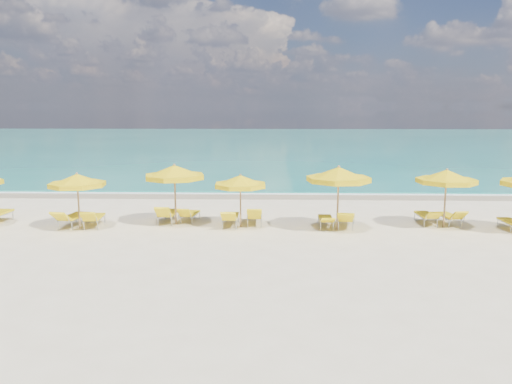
{
  "coord_description": "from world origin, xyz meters",
  "views": [
    {
      "loc": [
        0.63,
        -19.61,
        4.82
      ],
      "look_at": [
        0.0,
        1.5,
        1.2
      ],
      "focal_mm": 35.0,
      "sensor_mm": 36.0,
      "label": 1
    }
  ],
  "objects": [
    {
      "name": "umbrella_2",
      "position": [
        -7.02,
        -0.36,
        1.93
      ],
      "size": [
        2.73,
        2.73,
        2.26
      ],
      "rotation": [
        0.0,
        0.0,
        -0.26
      ],
      "color": "tan",
      "rests_on": "ground"
    },
    {
      "name": "lounger_5_right",
      "position": [
        3.7,
        0.17,
        0.23
      ],
      "size": [
        0.97,
        1.96,
        0.82
      ],
      "rotation": [
        0.0,
        0.0,
        -0.2
      ],
      "color": "#A5A8AD",
      "rests_on": "ground"
    },
    {
      "name": "lounger_3_left",
      "position": [
        -3.67,
        0.77,
        0.24
      ],
      "size": [
        0.72,
        1.91,
        0.89
      ],
      "rotation": [
        0.0,
        0.0,
        -0.04
      ],
      "color": "#A5A8AD",
      "rests_on": "ground"
    },
    {
      "name": "lounger_5_left",
      "position": [
        2.87,
        0.16,
        0.2
      ],
      "size": [
        0.58,
        1.74,
        0.62
      ],
      "rotation": [
        0.0,
        0.0,
        -0.01
      ],
      "color": "#A5A8AD",
      "rests_on": "ground"
    },
    {
      "name": "lounger_6_right",
      "position": [
        8.02,
        0.79,
        0.21
      ],
      "size": [
        0.83,
        1.79,
        0.78
      ],
      "rotation": [
        0.0,
        0.0,
        0.16
      ],
      "color": "#A5A8AD",
      "rests_on": "ground"
    },
    {
      "name": "umbrella_5",
      "position": [
        3.28,
        -0.26,
        2.19
      ],
      "size": [
        3.06,
        3.06,
        2.57
      ],
      "rotation": [
        0.0,
        0.0,
        -0.24
      ],
      "color": "tan",
      "rests_on": "ground"
    },
    {
      "name": "ocean",
      "position": [
        0.0,
        48.0,
        0.0
      ],
      "size": [
        120.0,
        80.0,
        0.3
      ],
      "primitive_type": "cube",
      "color": "#157B6D",
      "rests_on": "ground"
    },
    {
      "name": "lounger_4_right",
      "position": [
        -0.03,
        0.59,
        0.23
      ],
      "size": [
        0.67,
        1.81,
        0.87
      ],
      "rotation": [
        0.0,
        0.0,
        0.03
      ],
      "color": "#A5A8AD",
      "rests_on": "ground"
    },
    {
      "name": "whitecap_near",
      "position": [
        -6.0,
        17.0,
        0.0
      ],
      "size": [
        14.0,
        0.36,
        0.05
      ],
      "primitive_type": "cube",
      "color": "white",
      "rests_on": "ground"
    },
    {
      "name": "foam_line",
      "position": [
        0.0,
        8.2,
        0.0
      ],
      "size": [
        120.0,
        1.2,
        0.03
      ],
      "primitive_type": "cube",
      "color": "white",
      "rests_on": "ground"
    },
    {
      "name": "lounger_3_right",
      "position": [
        -2.79,
        0.98,
        0.2
      ],
      "size": [
        0.78,
        1.66,
        0.75
      ],
      "rotation": [
        0.0,
        0.0,
        -0.16
      ],
      "color": "#A5A8AD",
      "rests_on": "ground"
    },
    {
      "name": "whitecap_far",
      "position": [
        8.0,
        24.0,
        0.0
      ],
      "size": [
        18.0,
        0.3,
        0.05
      ],
      "primitive_type": "cube",
      "color": "white",
      "rests_on": "ground"
    },
    {
      "name": "lounger_2_left",
      "position": [
        -7.4,
        -0.04,
        0.24
      ],
      "size": [
        0.96,
        2.05,
        0.85
      ],
      "rotation": [
        0.0,
        0.0,
        -0.16
      ],
      "color": "#A5A8AD",
      "rests_on": "ground"
    },
    {
      "name": "lounger_4_left",
      "position": [
        -1.01,
        0.25,
        0.23
      ],
      "size": [
        0.64,
        1.85,
        0.82
      ],
      "rotation": [
        0.0,
        0.0,
        -0.0
      ],
      "color": "#A5A8AD",
      "rests_on": "ground"
    },
    {
      "name": "lounger_6_left",
      "position": [
        7.11,
        0.86,
        0.22
      ],
      "size": [
        0.68,
        1.84,
        0.76
      ],
      "rotation": [
        0.0,
        0.0,
        0.05
      ],
      "color": "#A5A8AD",
      "rests_on": "ground"
    },
    {
      "name": "umbrella_6",
      "position": [
        7.63,
        0.27,
        2.05
      ],
      "size": [
        3.03,
        3.03,
        2.41
      ],
      "rotation": [
        0.0,
        0.0,
        -0.34
      ],
      "color": "tan",
      "rests_on": "ground"
    },
    {
      "name": "wet_sand_band",
      "position": [
        0.0,
        7.4,
        0.0
      ],
      "size": [
        120.0,
        2.6,
        0.01
      ],
      "primitive_type": "cube",
      "color": "tan",
      "rests_on": "ground"
    },
    {
      "name": "ground_plane",
      "position": [
        0.0,
        0.0,
        0.0
      ],
      "size": [
        120.0,
        120.0,
        0.0
      ],
      "primitive_type": "plane",
      "color": "beige"
    },
    {
      "name": "umbrella_4",
      "position": [
        -0.59,
        0.1,
        1.85
      ],
      "size": [
        2.84,
        2.84,
        2.17
      ],
      "rotation": [
        0.0,
        0.0,
        0.43
      ],
      "color": "tan",
      "rests_on": "ground"
    },
    {
      "name": "umbrella_3",
      "position": [
        -3.31,
        0.5,
        2.16
      ],
      "size": [
        2.87,
        2.87,
        2.53
      ],
      "rotation": [
        0.0,
        0.0,
        -0.16
      ],
      "color": "tan",
      "rests_on": "ground"
    },
    {
      "name": "lounger_2_right",
      "position": [
        -6.55,
        -0.01,
        0.22
      ],
      "size": [
        0.76,
        1.82,
        0.83
      ],
      "rotation": [
        0.0,
        0.0,
        0.1
      ],
      "color": "#A5A8AD",
      "rests_on": "ground"
    },
    {
      "name": "lounger_7_left",
      "position": [
        10.16,
        -0.08,
        0.2
      ],
      "size": [
        0.6,
        1.69,
        0.6
      ],
      "rotation": [
        0.0,
        0.0,
        0.04
      ],
      "color": "#A5A8AD",
      "rests_on": "ground"
    }
  ]
}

